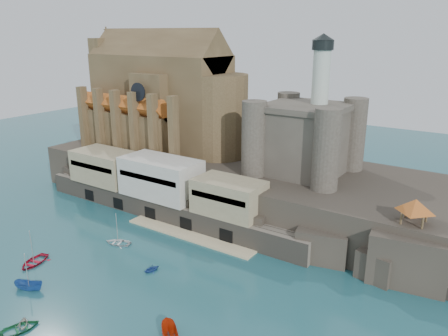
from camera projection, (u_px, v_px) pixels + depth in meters
ground at (115, 272)px, 75.18m from camera, size 300.00×300.00×0.00m
promontory at (237, 182)px, 105.02m from camera, size 100.00×36.00×10.00m
quay at (160, 189)px, 97.10m from camera, size 70.00×12.00×13.05m
church at (165, 101)px, 114.65m from camera, size 47.00×25.93×30.51m
castle_keep at (305, 135)px, 93.74m from camera, size 21.20×21.20×29.30m
rock_outcrop at (408, 256)px, 72.08m from camera, size 14.50×10.50×8.70m
pavilion at (415, 207)px, 69.63m from camera, size 6.40×6.40×5.40m
boat_0 at (34, 263)px, 77.85m from camera, size 4.50×2.41×6.05m
boat_1 at (23, 326)px, 61.25m from camera, size 2.75×2.87×2.87m
boat_2 at (29, 289)px, 69.96m from camera, size 2.49×2.47×4.99m
boat_3 at (20, 330)px, 60.35m from camera, size 4.02×2.33×5.41m
boat_6 at (118, 244)px, 85.18m from camera, size 2.18×3.88×5.22m
boat_7 at (152, 271)px, 75.39m from camera, size 2.85×2.15×2.94m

